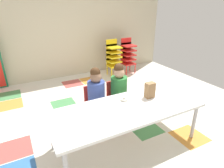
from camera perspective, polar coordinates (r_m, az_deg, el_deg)
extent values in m
cube|color=silver|center=(3.19, -1.80, -11.24)|extent=(5.73, 4.82, 0.02)
cube|color=#B24C47|center=(4.68, -11.63, 0.17)|extent=(0.43, 0.43, 0.00)
cube|color=orange|center=(4.81, -6.52, 1.15)|extent=(0.43, 0.43, 0.00)
cube|color=#478C51|center=(3.79, -14.10, -5.78)|extent=(0.43, 0.43, 0.00)
cube|color=orange|center=(3.09, 21.94, -14.19)|extent=(0.43, 0.43, 0.00)
cube|color=#478C51|center=(4.54, -28.10, -2.97)|extent=(0.43, 0.43, 0.00)
cube|color=silver|center=(4.18, 20.94, -3.82)|extent=(0.43, 0.43, 0.00)
cube|color=#B24C47|center=(2.97, -26.96, -16.81)|extent=(0.43, 0.43, 0.00)
cube|color=#478C51|center=(3.07, 9.82, -12.88)|extent=(0.43, 0.43, 0.00)
cube|color=orange|center=(4.13, -27.90, -5.44)|extent=(0.43, 0.43, 0.00)
cube|color=beige|center=(4.94, -15.02, 16.27)|extent=(5.73, 0.10, 2.52)
cube|color=white|center=(2.48, 4.31, -7.39)|extent=(1.96, 0.80, 0.04)
cylinder|color=#B2B2B7|center=(2.95, 23.13, -10.21)|extent=(0.05, 0.05, 0.51)
cylinder|color=#B2B2B7|center=(2.64, -17.49, -13.54)|extent=(0.05, 0.05, 0.51)
cylinder|color=#B2B2B7|center=(3.34, 14.26, -4.91)|extent=(0.05, 0.05, 0.51)
cube|color=red|center=(3.02, -4.54, -6.52)|extent=(0.32, 0.30, 0.03)
cube|color=red|center=(3.07, -5.76, -2.85)|extent=(0.29, 0.02, 0.30)
cylinder|color=#384C99|center=(2.91, -4.67, -2.76)|extent=(0.33, 0.33, 0.38)
sphere|color=#8C664C|center=(2.81, -4.84, 2.02)|extent=(0.17, 0.17, 0.17)
sphere|color=#472D19|center=(2.80, -4.99, 3.44)|extent=(0.15, 0.15, 0.15)
cylinder|color=red|center=(2.95, -5.94, -10.78)|extent=(0.02, 0.02, 0.28)
cylinder|color=red|center=(3.04, -1.00, -9.45)|extent=(0.02, 0.02, 0.28)
cylinder|color=red|center=(3.15, -7.77, -8.41)|extent=(0.02, 0.02, 0.28)
cylinder|color=red|center=(3.24, -3.11, -7.25)|extent=(0.02, 0.02, 0.28)
cube|color=red|center=(3.17, 1.99, -4.89)|extent=(0.32, 0.30, 0.03)
cube|color=red|center=(3.22, 0.70, -1.42)|extent=(0.29, 0.02, 0.30)
cylinder|color=#2D7A38|center=(3.07, 2.05, -1.26)|extent=(0.31, 0.31, 0.38)
sphere|color=tan|center=(2.97, 2.12, 3.30)|extent=(0.17, 0.17, 0.17)
sphere|color=#472D19|center=(2.96, 2.02, 4.65)|extent=(0.15, 0.15, 0.15)
cylinder|color=red|center=(3.09, 0.89, -8.92)|extent=(0.02, 0.02, 0.28)
cylinder|color=red|center=(3.21, 5.31, -7.64)|extent=(0.02, 0.02, 0.28)
cylinder|color=red|center=(3.28, -1.32, -6.80)|extent=(0.02, 0.02, 0.28)
cylinder|color=red|center=(3.40, 2.92, -5.68)|extent=(0.02, 0.02, 0.28)
cube|color=yellow|center=(5.03, 0.63, 5.44)|extent=(0.32, 0.30, 0.03)
cube|color=yellow|center=(5.12, -0.12, 6.82)|extent=(0.30, 0.02, 0.18)
cube|color=yellow|center=(4.99, 0.64, 6.75)|extent=(0.32, 0.30, 0.03)
cube|color=yellow|center=(5.09, -0.12, 8.11)|extent=(0.30, 0.02, 0.18)
cube|color=yellow|center=(4.96, 0.64, 8.08)|extent=(0.32, 0.30, 0.03)
cube|color=yellow|center=(5.06, -0.12, 9.43)|extent=(0.30, 0.02, 0.18)
cube|color=yellow|center=(4.93, 0.65, 9.43)|extent=(0.32, 0.30, 0.03)
cube|color=yellow|center=(5.03, -0.12, 10.76)|extent=(0.30, 0.02, 0.18)
cube|color=yellow|center=(4.90, 0.66, 10.79)|extent=(0.32, 0.30, 0.03)
cube|color=yellow|center=(5.00, -0.12, 12.10)|extent=(0.30, 0.02, 0.18)
cylinder|color=yellow|center=(4.90, -0.09, 3.34)|extent=(0.02, 0.02, 0.26)
cylinder|color=yellow|center=(5.03, 2.74, 3.85)|extent=(0.02, 0.02, 0.26)
cylinder|color=yellow|center=(5.12, -1.45, 4.21)|extent=(0.02, 0.02, 0.26)
cylinder|color=yellow|center=(5.24, 1.29, 4.68)|extent=(0.02, 0.02, 0.26)
cube|color=red|center=(5.24, 4.86, 6.10)|extent=(0.32, 0.30, 0.03)
cube|color=red|center=(5.33, 4.07, 7.42)|extent=(0.30, 0.02, 0.18)
cube|color=red|center=(5.21, 4.90, 7.36)|extent=(0.32, 0.30, 0.03)
cube|color=red|center=(5.30, 4.11, 8.67)|extent=(0.30, 0.02, 0.18)
cube|color=red|center=(5.18, 4.94, 8.64)|extent=(0.32, 0.30, 0.03)
cube|color=red|center=(5.27, 4.15, 9.93)|extent=(0.30, 0.02, 0.18)
cube|color=red|center=(5.15, 4.99, 9.93)|extent=(0.32, 0.30, 0.03)
cube|color=red|center=(5.24, 4.19, 11.21)|extent=(0.30, 0.02, 0.18)
cube|color=red|center=(5.12, 5.04, 11.24)|extent=(0.32, 0.30, 0.03)
cube|color=red|center=(5.22, 4.22, 12.50)|extent=(0.30, 0.02, 0.18)
cylinder|color=red|center=(5.10, 4.26, 4.11)|extent=(0.02, 0.02, 0.26)
cylinder|color=red|center=(5.25, 6.86, 4.56)|extent=(0.02, 0.02, 0.26)
cylinder|color=red|center=(5.31, 2.78, 4.93)|extent=(0.02, 0.02, 0.26)
cylinder|color=red|center=(5.46, 5.32, 5.34)|extent=(0.02, 0.02, 0.26)
cube|color=#9E754C|center=(2.73, 11.16, -1.80)|extent=(0.13, 0.09, 0.22)
cylinder|color=white|center=(2.63, 3.52, -4.92)|extent=(0.18, 0.18, 0.01)
cylinder|color=white|center=(2.16, -10.13, -12.27)|extent=(0.18, 0.18, 0.01)
torus|color=white|center=(2.62, 3.53, -4.57)|extent=(0.10, 0.10, 0.03)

